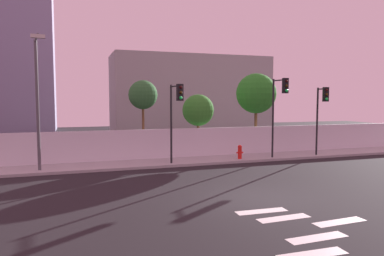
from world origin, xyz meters
name	(u,v)px	position (x,y,z in m)	size (l,w,h in m)	color
ground_plane	(255,198)	(0.00, 0.00, 0.00)	(80.00, 80.00, 0.00)	black
sidewalk	(189,161)	(0.00, 8.20, 0.07)	(36.00, 2.40, 0.15)	#9F9F9F
perimeter_wall	(183,143)	(0.00, 9.49, 1.05)	(36.00, 0.18, 1.80)	silver
crosswalk_marking	(317,231)	(-0.03, -3.67, 0.00)	(4.09, 4.74, 0.01)	silver
traffic_light_left	(322,106)	(8.53, 7.03, 3.36)	(0.36, 1.18, 4.40)	black
traffic_light_center	(279,101)	(5.34, 6.92, 3.71)	(0.35, 1.44, 4.89)	black
traffic_light_right	(176,106)	(-1.20, 6.89, 3.41)	(0.41, 1.45, 4.45)	black
street_lamp_curbside	(37,93)	(-8.22, 7.41, 4.12)	(0.68, 2.38, 6.60)	#4C4C51
fire_hydrant	(240,151)	(3.09, 7.67, 0.61)	(0.44, 0.26, 0.86)	red
roadside_tree_leftmost	(143,95)	(-2.35, 10.38, 4.04)	(1.83, 1.83, 4.99)	brown
roadside_tree_midleft	(198,110)	(1.34, 10.38, 3.06)	(2.10, 2.10, 4.13)	brown
roadside_tree_midright	(256,94)	(5.64, 10.38, 4.19)	(2.80, 2.80, 5.60)	brown
low_building_distant	(190,97)	(5.10, 23.49, 4.10)	(15.97, 6.00, 8.19)	#969696
tower_on_skyline	(21,26)	(-12.12, 35.49, 12.54)	(7.17, 5.00, 25.08)	gray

